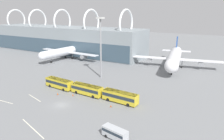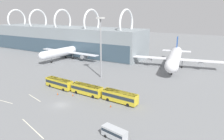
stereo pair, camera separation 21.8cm
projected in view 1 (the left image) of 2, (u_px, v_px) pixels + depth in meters
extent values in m
plane|color=slate|center=(61.00, 105.00, 62.02)|extent=(440.00, 440.00, 0.00)
cube|color=gray|center=(63.00, 39.00, 140.94)|extent=(108.68, 22.68, 16.13)
cube|color=#384C5B|center=(51.00, 47.00, 132.26)|extent=(106.50, 0.20, 8.87)
torus|color=white|center=(16.00, 20.00, 160.15)|extent=(1.10, 15.41, 15.41)
torus|color=white|center=(38.00, 21.00, 149.06)|extent=(1.10, 15.41, 15.41)
torus|color=white|center=(62.00, 21.00, 137.97)|extent=(1.10, 15.41, 15.41)
torus|color=white|center=(91.00, 22.00, 126.88)|extent=(1.10, 15.41, 15.41)
torus|color=white|center=(126.00, 24.00, 115.79)|extent=(1.10, 15.41, 15.41)
cylinder|color=silver|center=(66.00, 51.00, 119.51)|extent=(6.09, 31.84, 4.33)
sphere|color=silver|center=(42.00, 56.00, 106.82)|extent=(4.24, 4.24, 4.24)
cone|color=silver|center=(85.00, 47.00, 132.19)|extent=(4.49, 7.17, 4.11)
cube|color=silver|center=(69.00, 52.00, 121.25)|extent=(39.72, 5.59, 0.35)
cylinder|color=gray|center=(84.00, 57.00, 115.65)|extent=(2.34, 3.89, 2.13)
cylinder|color=gray|center=(55.00, 52.00, 127.55)|extent=(2.34, 3.89, 2.13)
cube|color=red|center=(84.00, 40.00, 130.45)|extent=(0.68, 5.09, 7.25)
cube|color=silver|center=(84.00, 47.00, 131.46)|extent=(11.41, 3.83, 0.28)
cylinder|color=gray|center=(51.00, 58.00, 111.57)|extent=(0.36, 0.36, 3.54)
cylinder|color=black|center=(51.00, 62.00, 112.04)|extent=(0.51, 1.12, 1.10)
cylinder|color=gray|center=(72.00, 55.00, 120.12)|extent=(0.36, 0.36, 3.54)
cylinder|color=black|center=(72.00, 58.00, 120.59)|extent=(0.51, 1.12, 1.10)
cylinder|color=gray|center=(65.00, 54.00, 123.14)|extent=(0.36, 0.36, 3.54)
cylinder|color=black|center=(65.00, 57.00, 123.61)|extent=(0.51, 1.12, 1.10)
cylinder|color=white|center=(174.00, 58.00, 100.27)|extent=(12.01, 33.87, 5.50)
sphere|color=white|center=(171.00, 66.00, 85.03)|extent=(5.39, 5.39, 5.39)
cone|color=white|center=(176.00, 52.00, 115.52)|extent=(6.57, 8.23, 5.22)
cube|color=white|center=(174.00, 59.00, 102.39)|extent=(41.97, 12.03, 0.35)
cylinder|color=gray|center=(201.00, 64.00, 99.01)|extent=(2.76, 3.41, 2.20)
cylinder|color=gray|center=(149.00, 60.00, 106.47)|extent=(2.76, 3.41, 2.20)
cube|color=#1E4799|center=(177.00, 44.00, 113.62)|extent=(1.38, 4.99, 7.15)
cube|color=white|center=(176.00, 51.00, 114.63)|extent=(14.64, 5.97, 0.28)
cylinder|color=gray|center=(172.00, 69.00, 90.71)|extent=(0.36, 0.36, 3.90)
cylinder|color=black|center=(172.00, 74.00, 91.22)|extent=(0.66, 1.17, 1.10)
cylinder|color=gray|center=(182.00, 63.00, 101.66)|extent=(0.36, 0.36, 3.90)
cylinder|color=black|center=(182.00, 67.00, 102.17)|extent=(0.66, 1.17, 1.10)
cylinder|color=gray|center=(166.00, 62.00, 103.92)|extent=(0.36, 0.36, 3.90)
cylinder|color=black|center=(166.00, 66.00, 104.43)|extent=(0.66, 1.17, 1.10)
cube|color=gold|center=(59.00, 83.00, 75.20)|extent=(11.21, 3.58, 2.87)
cube|color=#232D38|center=(59.00, 82.00, 75.13)|extent=(11.00, 3.59, 1.00)
cube|color=silver|center=(59.00, 79.00, 74.84)|extent=(10.88, 3.47, 0.12)
cylinder|color=black|center=(69.00, 88.00, 74.64)|extent=(1.02, 0.38, 1.00)
cylinder|color=black|center=(64.00, 90.00, 72.66)|extent=(1.02, 0.38, 1.00)
cylinder|color=black|center=(56.00, 84.00, 78.44)|extent=(1.02, 0.38, 1.00)
cylinder|color=black|center=(50.00, 86.00, 76.46)|extent=(1.02, 0.38, 1.00)
cube|color=gold|center=(87.00, 89.00, 69.24)|extent=(11.14, 3.16, 2.87)
cube|color=#232D38|center=(87.00, 89.00, 69.17)|extent=(10.92, 3.19, 1.00)
cube|color=silver|center=(87.00, 85.00, 68.88)|extent=(10.80, 3.07, 0.12)
cylinder|color=black|center=(98.00, 94.00, 68.81)|extent=(1.01, 0.34, 1.00)
cylinder|color=black|center=(93.00, 97.00, 66.78)|extent=(1.01, 0.34, 1.00)
cylinder|color=black|center=(81.00, 90.00, 72.40)|extent=(1.01, 0.34, 1.00)
cylinder|color=black|center=(76.00, 92.00, 70.37)|extent=(1.01, 0.34, 1.00)
cube|color=gold|center=(120.00, 97.00, 63.39)|extent=(11.17, 3.33, 2.87)
cube|color=#232D38|center=(120.00, 96.00, 63.31)|extent=(10.95, 3.35, 1.00)
cube|color=silver|center=(120.00, 92.00, 63.03)|extent=(10.83, 3.23, 0.12)
cylinder|color=black|center=(132.00, 102.00, 62.90)|extent=(1.02, 0.36, 1.00)
cylinder|color=black|center=(128.00, 105.00, 60.89)|extent=(1.02, 0.36, 1.00)
cylinder|color=black|center=(113.00, 97.00, 66.57)|extent=(1.02, 0.36, 1.00)
cylinder|color=black|center=(108.00, 100.00, 64.56)|extent=(1.02, 0.36, 1.00)
cube|color=#B2B7BC|center=(115.00, 133.00, 45.44)|extent=(6.01, 2.93, 2.11)
cube|color=#232D38|center=(115.00, 131.00, 45.35)|extent=(5.84, 2.92, 0.63)
cylinder|color=black|center=(124.00, 138.00, 45.33)|extent=(0.73, 0.34, 0.70)
cylinder|color=black|center=(112.00, 132.00, 47.42)|extent=(0.73, 0.34, 0.70)
cylinder|color=black|center=(106.00, 136.00, 46.07)|extent=(0.73, 0.34, 0.70)
cylinder|color=gray|center=(101.00, 49.00, 84.82)|extent=(0.62, 0.62, 23.08)
cube|color=silver|center=(100.00, 18.00, 81.73)|extent=(2.37, 2.37, 0.59)
cube|color=silver|center=(35.00, 98.00, 67.14)|extent=(7.76, 2.38, 0.01)
cube|color=silver|center=(60.00, 82.00, 82.37)|extent=(9.66, 2.69, 0.01)
cube|color=silver|center=(33.00, 128.00, 49.83)|extent=(11.11, 3.62, 0.01)
cube|color=black|center=(73.00, 96.00, 68.67)|extent=(0.43, 0.43, 0.02)
cone|color=#EA5914|center=(73.00, 95.00, 68.56)|extent=(0.32, 0.32, 0.78)
cube|color=black|center=(58.00, 95.00, 69.61)|extent=(0.51, 0.51, 0.02)
cone|color=#EA5914|center=(58.00, 94.00, 69.52)|extent=(0.38, 0.38, 0.70)
cube|color=black|center=(111.00, 107.00, 60.82)|extent=(0.48, 0.48, 0.02)
cone|color=#EA5914|center=(111.00, 106.00, 60.73)|extent=(0.36, 0.36, 0.66)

